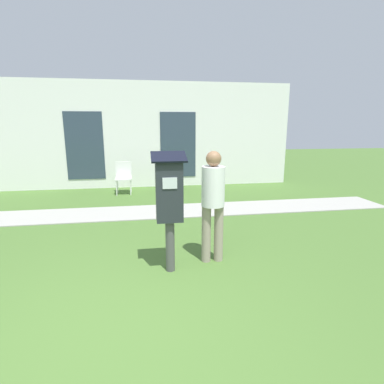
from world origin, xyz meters
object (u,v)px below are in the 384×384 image
Objects in this scene: outdoor_chair_middle at (172,174)px; person_standing at (213,198)px; outdoor_chair_left at (124,175)px; parking_meter at (169,197)px.

person_standing is at bearing -105.25° from outdoor_chair_middle.
outdoor_chair_middle is (1.36, -0.07, 0.00)m from outdoor_chair_left.
parking_meter is 1.77× the size of outdoor_chair_middle.
outdoor_chair_middle is at bearing 73.16° from person_standing.
outdoor_chair_left is (-0.89, 4.85, -0.49)m from parking_meter.
parking_meter is 4.83m from outdoor_chair_middle.
outdoor_chair_middle is at bearing -5.09° from outdoor_chair_left.
parking_meter reaches higher than outdoor_chair_left.
outdoor_chair_left is (-1.51, 4.65, -0.40)m from person_standing.
person_standing reaches higher than outdoor_chair_left.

